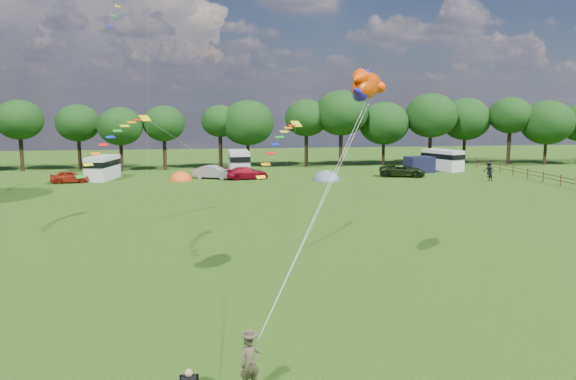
{
  "coord_description": "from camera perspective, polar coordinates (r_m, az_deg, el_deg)",
  "views": [
    {
      "loc": [
        -4.06,
        -19.17,
        8.1
      ],
      "look_at": [
        0.0,
        8.0,
        4.0
      ],
      "focal_mm": 35.0,
      "sensor_mm": 36.0,
      "label": 1
    }
  ],
  "objects": [
    {
      "name": "ground_plane",
      "position": [
        21.21,
        3.3,
        -13.98
      ],
      "size": [
        180.0,
        180.0,
        0.0
      ],
      "primitive_type": "plane",
      "color": "black",
      "rests_on": "ground"
    },
    {
      "name": "tree_line",
      "position": [
        74.78,
        -1.32,
        7.15
      ],
      "size": [
        102.98,
        10.98,
        10.27
      ],
      "color": "black",
      "rests_on": "ground"
    },
    {
      "name": "fence",
      "position": [
        65.09,
        25.22,
        1.15
      ],
      "size": [
        0.12,
        33.12,
        1.2
      ],
      "color": "#472D19",
      "rests_on": "ground"
    },
    {
      "name": "car_a",
      "position": [
        64.23,
        -21.3,
        1.26
      ],
      "size": [
        4.2,
        2.18,
        1.33
      ],
      "primitive_type": "imported",
      "rotation": [
        0.0,
        0.0,
        1.73
      ],
      "color": "#9D2210",
      "rests_on": "ground"
    },
    {
      "name": "car_b",
      "position": [
        63.93,
        -7.57,
        1.82
      ],
      "size": [
        4.55,
        3.21,
        1.51
      ],
      "primitive_type": "imported",
      "rotation": [
        0.0,
        0.0,
        1.15
      ],
      "color": "gray",
      "rests_on": "ground"
    },
    {
      "name": "car_c",
      "position": [
        63.1,
        -4.19,
        1.73
      ],
      "size": [
        4.91,
        2.72,
        1.39
      ],
      "primitive_type": "imported",
      "rotation": [
        0.0,
        0.0,
        1.74
      ],
      "color": "maroon",
      "rests_on": "ground"
    },
    {
      "name": "car_d",
      "position": [
        66.59,
        11.53,
        1.97
      ],
      "size": [
        5.93,
        3.99,
        1.48
      ],
      "primitive_type": "imported",
      "rotation": [
        0.0,
        0.0,
        1.26
      ],
      "color": "black",
      "rests_on": "ground"
    },
    {
      "name": "campervan_b",
      "position": [
        66.01,
        -18.32,
        2.24
      ],
      "size": [
        3.33,
        5.71,
        2.62
      ],
      "rotation": [
        0.0,
        0.0,
        1.36
      ],
      "color": "silver",
      "rests_on": "ground"
    },
    {
      "name": "campervan_c",
      "position": [
        68.49,
        -5.01,
        2.91
      ],
      "size": [
        2.41,
        5.63,
        2.76
      ],
      "rotation": [
        0.0,
        0.0,
        1.57
      ],
      "color": "silver",
      "rests_on": "ground"
    },
    {
      "name": "campervan_d",
      "position": [
        74.48,
        15.43,
        3.03
      ],
      "size": [
        4.21,
        5.84,
        2.63
      ],
      "rotation": [
        0.0,
        0.0,
        1.97
      ],
      "color": "silver",
      "rests_on": "ground"
    },
    {
      "name": "tent_orange",
      "position": [
        63.0,
        -10.85,
        0.97
      ],
      "size": [
        2.57,
        2.81,
        2.01
      ],
      "color": "#F95019",
      "rests_on": "ground"
    },
    {
      "name": "tent_greyblue",
      "position": [
        61.77,
        3.9,
        0.95
      ],
      "size": [
        3.07,
        3.36,
        2.28
      ],
      "color": "slate",
      "rests_on": "ground"
    },
    {
      "name": "awning_navy",
      "position": [
        71.45,
        13.19,
        2.54
      ],
      "size": [
        3.4,
        2.89,
        1.95
      ],
      "primitive_type": "cube",
      "rotation": [
        0.0,
        0.0,
        0.12
      ],
      "color": "black",
      "rests_on": "ground"
    },
    {
      "name": "kite_flyer",
      "position": [
        16.75,
        -3.9,
        -17.21
      ],
      "size": [
        0.71,
        0.56,
        1.69
      ],
      "primitive_type": "imported",
      "rotation": [
        0.0,
        0.0,
        0.29
      ],
      "color": "#4C432F",
      "rests_on": "ground"
    },
    {
      "name": "fish_kite",
      "position": [
        25.41,
        7.8,
        10.47
      ],
      "size": [
        2.58,
        3.19,
        1.76
      ],
      "rotation": [
        0.0,
        -0.21,
        0.97
      ],
      "color": "#C43600",
      "rests_on": "ground"
    },
    {
      "name": "streamer_kite_b",
      "position": [
        39.07,
        -16.75,
        5.35
      ],
      "size": [
        4.4,
        4.76,
        3.84
      ],
      "rotation": [
        0.0,
        0.0,
        0.65
      ],
      "color": "#DAD006",
      "rests_on": "ground"
    },
    {
      "name": "streamer_kite_c",
      "position": [
        30.96,
        -0.52,
        5.24
      ],
      "size": [
        3.14,
        4.84,
        2.79
      ],
      "rotation": [
        0.0,
        0.0,
        0.44
      ],
      "color": "#CAD61C",
      "rests_on": "ground"
    },
    {
      "name": "walker_a",
      "position": [
        65.3,
        19.78,
        1.53
      ],
      "size": [
        0.8,
        0.56,
        1.52
      ],
      "primitive_type": "imported",
      "rotation": [
        0.0,
        0.0,
        3.29
      ],
      "color": "black",
      "rests_on": "ground"
    },
    {
      "name": "walker_b",
      "position": [
        68.58,
        19.73,
        1.98
      ],
      "size": [
        1.23,
        0.65,
        1.83
      ],
      "primitive_type": "imported",
      "rotation": [
        0.0,
        0.0,
        3.05
      ],
      "color": "black",
      "rests_on": "ground"
    }
  ]
}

